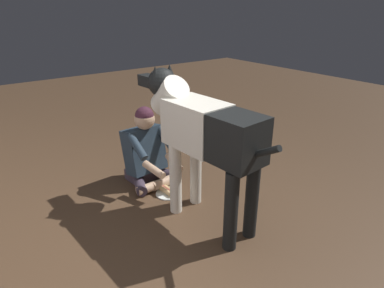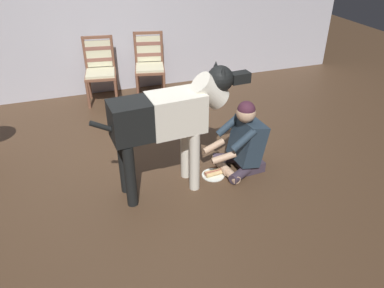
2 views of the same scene
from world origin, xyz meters
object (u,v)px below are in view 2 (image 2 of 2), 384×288
(dining_chair_right_of_pair, at_px, (149,61))
(hot_dog_on_plate, at_px, (213,174))
(dining_chair_left_of_pair, at_px, (100,67))
(large_dog, at_px, (170,117))
(person_sitting_on_floor, at_px, (243,143))

(dining_chair_right_of_pair, xyz_separation_m, hot_dog_on_plate, (0.10, -2.51, -0.52))
(dining_chair_left_of_pair, height_order, large_dog, large_dog)
(dining_chair_left_of_pair, bearing_deg, dining_chair_right_of_pair, -0.08)
(dining_chair_right_of_pair, bearing_deg, person_sitting_on_floor, -79.55)
(large_dog, bearing_deg, person_sitting_on_floor, 4.05)
(dining_chair_right_of_pair, distance_m, person_sitting_on_floor, 2.53)
(dining_chair_left_of_pair, bearing_deg, person_sitting_on_floor, -63.62)
(dining_chair_left_of_pair, height_order, hot_dog_on_plate, dining_chair_left_of_pair)
(dining_chair_right_of_pair, bearing_deg, dining_chair_left_of_pair, 179.92)
(dining_chair_left_of_pair, relative_size, person_sitting_on_floor, 1.16)
(dining_chair_left_of_pair, height_order, person_sitting_on_floor, dining_chair_left_of_pair)
(person_sitting_on_floor, height_order, large_dog, large_dog)
(hot_dog_on_plate, bearing_deg, dining_chair_right_of_pair, 92.27)
(dining_chair_right_of_pair, bearing_deg, hot_dog_on_plate, -87.73)
(person_sitting_on_floor, bearing_deg, dining_chair_right_of_pair, 100.45)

